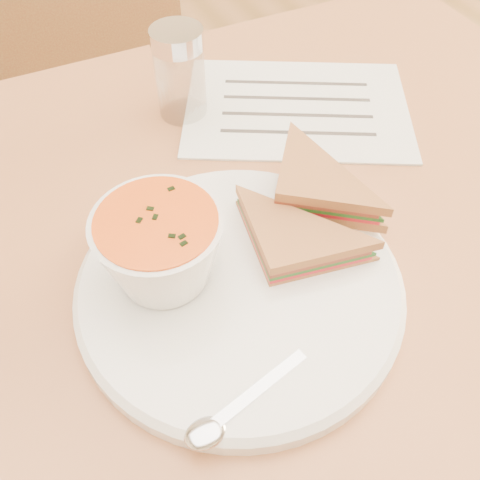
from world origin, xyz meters
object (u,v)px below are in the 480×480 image
chair_far (132,130)px  plate (240,287)px  condiment_shaker (180,73)px  soup_bowl (161,251)px  dining_table (237,364)px

chair_far → plate: 0.69m
chair_far → condiment_shaker: (0.00, -0.34, 0.33)m
chair_far → plate: chair_far is taller
chair_far → soup_bowl: 0.69m
soup_bowl → dining_table: bearing=34.0°
chair_far → dining_table: bearing=84.1°
dining_table → chair_far: size_ratio=1.05×
chair_far → condiment_shaker: size_ratio=8.47×
plate → soup_bowl: soup_bowl is taller
dining_table → soup_bowl: 0.45m
chair_far → condiment_shaker: chair_far is taller
dining_table → chair_far: 0.53m
soup_bowl → condiment_shaker: (0.11, 0.25, 0.00)m
dining_table → condiment_shaker: 0.47m
chair_far → condiment_shaker: bearing=85.3°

